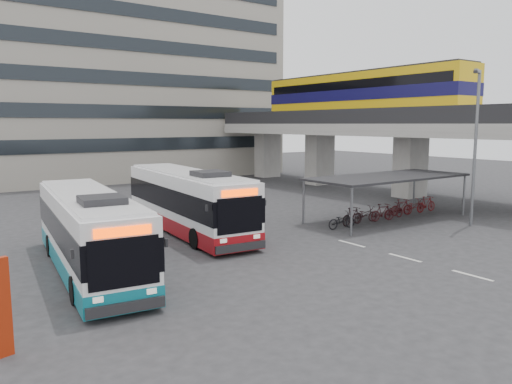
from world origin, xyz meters
TOP-DOWN VIEW (x-y plane):
  - ground at (0.00, 0.00)m, footprint 120.00×120.00m
  - viaduct at (17.00, 12.76)m, footprint 8.00×32.00m
  - bike_shelter at (8.47, 3.00)m, footprint 10.00×4.00m
  - office_block at (6.00, 36.00)m, footprint 30.00×15.00m
  - road_markings at (2.50, -3.00)m, footprint 0.15×7.60m
  - bus_main at (-2.41, 6.79)m, footprint 3.41×11.48m
  - bus_teal at (-8.67, 2.66)m, footprint 3.60×10.95m
  - pedestrian at (-2.24, 2.49)m, footprint 0.47×0.66m
  - lamp_post at (10.76, -0.85)m, footprint 1.39×0.68m
  - sign_totem_south at (-12.53, -3.15)m, footprint 0.52×0.27m

SIDE VIEW (x-z plane):
  - ground at x=0.00m, z-range 0.00..0.00m
  - road_markings at x=2.50m, z-range 0.00..0.01m
  - pedestrian at x=-2.24m, z-range 0.00..1.69m
  - sign_totem_south at x=-12.53m, z-range 0.04..2.45m
  - bike_shelter at x=8.47m, z-range 0.03..2.57m
  - bus_teal at x=-8.67m, z-range -0.11..3.06m
  - bus_main at x=-2.41m, z-range -0.12..3.22m
  - lamp_post at x=10.76m, z-range 0.58..8.85m
  - viaduct at x=17.00m, z-range 1.39..11.07m
  - office_block at x=6.00m, z-range 0.00..25.00m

